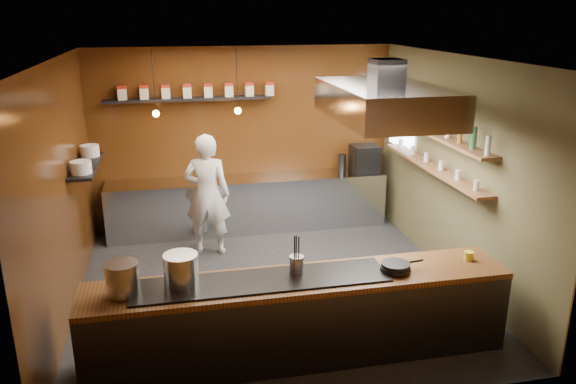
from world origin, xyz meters
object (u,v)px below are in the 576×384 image
object	(u,v)px
extractor_hood	(385,102)
chef	(207,195)
stockpot_large	(122,278)
stockpot_small	(181,270)
espresso_machine	(365,158)

from	to	relation	value
extractor_hood	chef	size ratio (longest dim) A/B	1.08
stockpot_large	stockpot_small	bearing A→B (deg)	6.40
stockpot_small	chef	distance (m)	2.91
extractor_hood	espresso_machine	bearing A→B (deg)	74.37
stockpot_small	extractor_hood	bearing A→B (deg)	24.49
stockpot_small	espresso_machine	distance (m)	4.92
extractor_hood	stockpot_small	distance (m)	3.08
stockpot_small	espresso_machine	xyz separation A→B (m)	(3.21, 3.72, 0.02)
extractor_hood	stockpot_large	size ratio (longest dim) A/B	6.19
extractor_hood	stockpot_large	world-z (taller)	extractor_hood
extractor_hood	stockpot_small	size ratio (longest dim) A/B	5.81
extractor_hood	chef	bearing A→B (deg)	139.51
extractor_hood	espresso_machine	distance (m)	3.02
stockpot_small	chef	bearing A→B (deg)	80.98
extractor_hood	stockpot_small	xyz separation A→B (m)	(-2.49, -1.13, -1.40)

